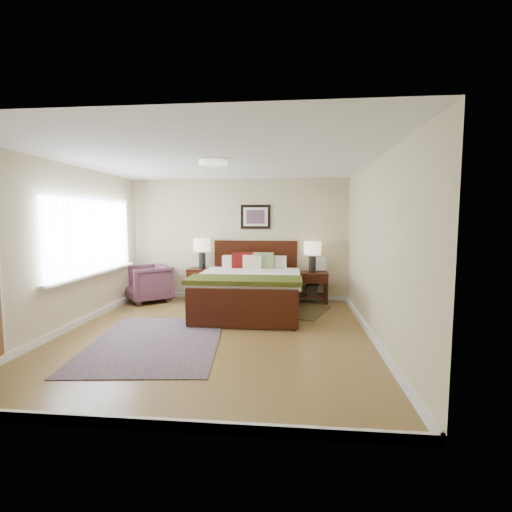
% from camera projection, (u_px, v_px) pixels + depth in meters
% --- Properties ---
extents(floor, '(5.00, 5.00, 0.00)m').
position_uv_depth(floor, '(215.00, 334.00, 5.41)').
color(floor, brown).
rests_on(floor, ground).
extents(back_wall, '(4.50, 0.04, 2.50)m').
position_uv_depth(back_wall, '(239.00, 239.00, 7.76)').
color(back_wall, beige).
rests_on(back_wall, ground).
extents(front_wall, '(4.50, 0.04, 2.50)m').
position_uv_depth(front_wall, '(145.00, 275.00, 2.81)').
color(front_wall, beige).
rests_on(front_wall, ground).
extents(left_wall, '(0.04, 5.00, 2.50)m').
position_uv_depth(left_wall, '(65.00, 248.00, 5.50)').
color(left_wall, beige).
rests_on(left_wall, ground).
extents(right_wall, '(0.04, 5.00, 2.50)m').
position_uv_depth(right_wall, '(376.00, 250.00, 5.06)').
color(right_wall, beige).
rests_on(right_wall, ground).
extents(ceiling, '(4.50, 5.00, 0.02)m').
position_uv_depth(ceiling, '(213.00, 160.00, 5.16)').
color(ceiling, white).
rests_on(ceiling, back_wall).
extents(window, '(0.11, 2.72, 1.32)m').
position_uv_depth(window, '(93.00, 237.00, 6.18)').
color(window, silver).
rests_on(window, left_wall).
extents(ceil_fixture, '(0.44, 0.44, 0.08)m').
position_uv_depth(ceil_fixture, '(213.00, 162.00, 5.16)').
color(ceil_fixture, white).
rests_on(ceil_fixture, ceiling).
extents(bed, '(1.84, 2.24, 1.21)m').
position_uv_depth(bed, '(250.00, 281.00, 6.70)').
color(bed, '#361508').
rests_on(bed, ground).
extents(wall_art, '(0.62, 0.05, 0.50)m').
position_uv_depth(wall_art, '(256.00, 217.00, 7.65)').
color(wall_art, black).
rests_on(wall_art, back_wall).
extents(nightstand_left, '(0.55, 0.50, 0.66)m').
position_uv_depth(nightstand_left, '(202.00, 274.00, 7.65)').
color(nightstand_left, '#361508').
rests_on(nightstand_left, ground).
extents(nightstand_right, '(0.62, 0.46, 0.61)m').
position_uv_depth(nightstand_right, '(312.00, 284.00, 7.46)').
color(nightstand_right, '#361508').
rests_on(nightstand_right, ground).
extents(lamp_left, '(0.34, 0.34, 0.61)m').
position_uv_depth(lamp_left, '(202.00, 248.00, 7.62)').
color(lamp_left, black).
rests_on(lamp_left, nightstand_left).
extents(lamp_right, '(0.34, 0.34, 0.61)m').
position_uv_depth(lamp_right, '(313.00, 251.00, 7.40)').
color(lamp_right, black).
rests_on(lamp_right, nightstand_right).
extents(armchair, '(1.13, 1.13, 0.74)m').
position_uv_depth(armchair, '(148.00, 283.00, 7.53)').
color(armchair, '#5A3141').
rests_on(armchair, ground).
extents(rug_persian, '(1.95, 2.57, 0.01)m').
position_uv_depth(rug_persian, '(156.00, 342.00, 5.05)').
color(rug_persian, '#100E46').
rests_on(rug_persian, ground).
extents(rug_navy, '(1.11, 1.35, 0.01)m').
position_uv_depth(rug_navy, '(303.00, 311.00, 6.74)').
color(rug_navy, black).
rests_on(rug_navy, ground).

